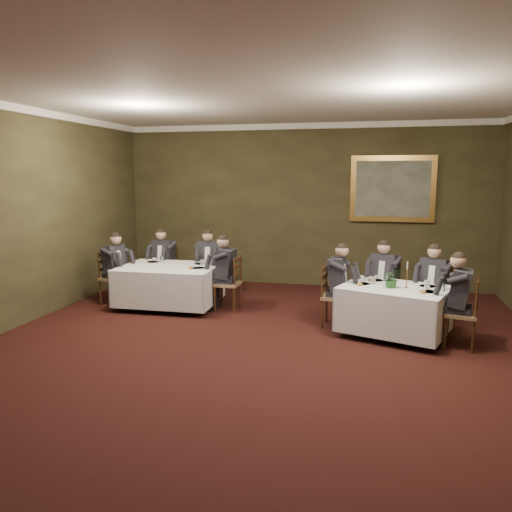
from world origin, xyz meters
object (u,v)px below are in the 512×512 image
at_px(chair_main_backleft, 384,303).
at_px(diner_main_backleft, 384,290).
at_px(painting, 392,189).
at_px(diner_sec_endleft, 114,277).
at_px(diner_main_backright, 434,296).
at_px(candlestick, 407,278).
at_px(chair_main_backright, 433,310).
at_px(diner_main_endleft, 336,295).
at_px(diner_sec_backright, 209,271).
at_px(chair_sec_endright, 228,295).
at_px(chair_sec_backleft, 165,280).
at_px(chair_main_endleft, 335,309).
at_px(chair_sec_endleft, 114,289).
at_px(diner_sec_backleft, 164,270).
at_px(diner_main_endright, 461,312).
at_px(table_main, 394,307).
at_px(chair_sec_backright, 209,283).
at_px(centerpiece, 392,277).
at_px(table_second, 170,283).
at_px(chair_main_endright, 461,328).
at_px(diner_sec_endright, 228,282).

height_order(chair_main_backleft, diner_main_backleft, diner_main_backleft).
bearing_deg(painting, diner_sec_endleft, -154.49).
xyz_separation_m(diner_main_backright, diner_sec_endleft, (-5.72, 0.19, 0.00)).
relative_size(diner_main_backleft, candlestick, 3.24).
bearing_deg(chair_main_backright, diner_main_backright, 90.00).
relative_size(chair_main_backright, diner_main_endleft, 0.74).
relative_size(diner_sec_backright, painting, 0.78).
distance_m(diner_sec_backright, chair_sec_endright, 1.13).
bearing_deg(painting, chair_sec_backleft, -161.43).
height_order(diner_main_backright, diner_sec_endleft, same).
bearing_deg(chair_main_endleft, chair_sec_endleft, -91.89).
xyz_separation_m(chair_main_endleft, diner_sec_backleft, (-3.57, 1.40, 0.23)).
bearing_deg(diner_main_backright, diner_main_endright, 135.66).
height_order(table_main, chair_main_endleft, chair_main_endleft).
bearing_deg(chair_main_backleft, diner_main_endleft, 58.91).
xyz_separation_m(diner_main_endright, chair_sec_backright, (-4.42, 2.04, -0.23)).
distance_m(chair_sec_backleft, diner_sec_backright, 0.98).
xyz_separation_m(chair_sec_endleft, diner_sec_endleft, (0.01, -0.00, 0.23)).
bearing_deg(painting, chair_sec_endright, -140.16).
relative_size(diner_main_backright, centerpiece, 4.38).
xyz_separation_m(table_second, chair_main_backright, (4.61, -0.20, -0.17)).
bearing_deg(diner_main_backright, chair_main_backright, -90.00).
relative_size(chair_main_endleft, chair_sec_endright, 1.00).
height_order(chair_main_endleft, chair_sec_endleft, same).
xyz_separation_m(chair_sec_endright, painting, (2.85, 2.38, 1.85)).
bearing_deg(chair_main_endright, candlestick, 80.47).
relative_size(diner_main_endleft, diner_sec_endleft, 1.00).
bearing_deg(diner_sec_endleft, chair_main_endleft, 96.36).
relative_size(diner_sec_backright, diner_sec_endleft, 1.00).
distance_m(diner_main_endleft, centerpiece, 1.01).
distance_m(diner_main_backright, diner_sec_backright, 4.30).
xyz_separation_m(chair_main_backleft, diner_sec_endright, (-2.73, -0.03, 0.23)).
height_order(chair_main_backleft, diner_main_endright, diner_main_endright).
height_order(chair_sec_endleft, centerpiece, centerpiece).
xyz_separation_m(chair_main_backleft, diner_sec_backleft, (-4.34, 0.83, 0.23)).
xyz_separation_m(chair_main_backright, diner_sec_backleft, (-5.11, 1.09, 0.23)).
distance_m(diner_sec_backright, diner_sec_endright, 1.10).
bearing_deg(chair_sec_endleft, diner_main_endright, 92.62).
bearing_deg(centerpiece, diner_main_endleft, 156.19).
height_order(diner_sec_backleft, centerpiece, diner_sec_backleft).
height_order(chair_sec_backleft, diner_sec_endleft, diner_sec_endleft).
bearing_deg(diner_sec_backleft, diner_sec_endright, 159.11).
bearing_deg(diner_sec_endleft, painting, 128.45).
relative_size(centerpiece, painting, 0.18).
relative_size(candlestick, painting, 0.24).
height_order(diner_main_backright, chair_sec_backleft, diner_main_backright).
bearing_deg(candlestick, centerpiece, -166.40).
relative_size(table_main, diner_main_backright, 1.35).
bearing_deg(chair_main_endleft, chair_sec_backleft, -106.85).
height_order(table_main, chair_sec_endleft, chair_sec_endleft).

